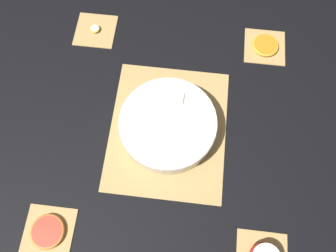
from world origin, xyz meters
TOP-DOWN VIEW (x-y plane):
  - ground_plane at (0.00, 0.00)m, footprint 6.00×6.00m
  - bamboo_mat_center at (-0.00, 0.00)m, footprint 0.42×0.35m
  - coaster_mat_near_right at (0.33, -0.29)m, footprint 0.13×0.13m
  - coaster_mat_far_left at (-0.33, 0.29)m, footprint 0.13×0.13m
  - coaster_mat_far_right at (0.33, 0.29)m, footprint 0.13×0.13m
  - fruit_salad_bowl at (-0.00, -0.00)m, footprint 0.29×0.29m
  - orange_slice_whole at (0.33, -0.29)m, footprint 0.09×0.09m
  - banana_coin_single at (0.33, 0.29)m, footprint 0.03×0.03m
  - grapefruit_slice at (-0.33, 0.29)m, footprint 0.09×0.09m

SIDE VIEW (x-z plane):
  - ground_plane at x=0.00m, z-range 0.00..0.00m
  - coaster_mat_far_left at x=-0.33m, z-range 0.00..0.01m
  - coaster_mat_far_right at x=0.33m, z-range 0.00..0.01m
  - coaster_mat_near_right at x=0.33m, z-range 0.00..0.01m
  - bamboo_mat_center at x=0.00m, z-range 0.00..0.01m
  - banana_coin_single at x=0.33m, z-range 0.01..0.02m
  - orange_slice_whole at x=0.33m, z-range 0.01..0.02m
  - grapefruit_slice at x=-0.33m, z-range 0.01..0.02m
  - fruit_salad_bowl at x=0.00m, z-range 0.01..0.08m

